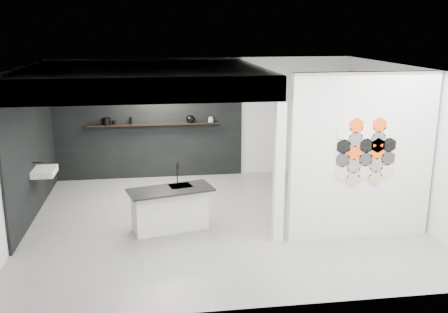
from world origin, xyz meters
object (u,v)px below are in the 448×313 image
kettle (190,119)px  utensil_cup (114,122)px  glass_vase (211,119)px  bottle_dark (131,121)px  stockpot (107,121)px  glass_bowl (211,120)px  partition_panel (362,157)px  kitchen_island (170,208)px  wall_basin (44,172)px

kettle → utensil_cup: kettle is taller
glass_vase → utensil_cup: (-2.22, 0.00, -0.01)m
bottle_dark → utensil_cup: bearing=180.0°
stockpot → glass_bowl: size_ratio=1.57×
partition_panel → utensil_cup: bearing=138.0°
kettle → bottle_dark: kettle is taller
glass_vase → utensil_cup: glass_vase is taller
partition_panel → glass_vase: partition_panel is taller
kettle → utensil_cup: 1.75m
glass_bowl → utensil_cup: 2.22m
partition_panel → kettle: size_ratio=13.70×
kettle → utensil_cup: (-1.75, 0.00, -0.04)m
kitchen_island → utensil_cup: utensil_cup is taller
wall_basin → utensil_cup: bearing=60.5°
kitchen_island → kettle: size_ratio=7.67×
partition_panel → glass_vase: 4.39m
wall_basin → stockpot: (1.00, 2.07, 0.55)m
stockpot → glass_bowl: bearing=0.0°
kitchen_island → utensil_cup: 3.47m
bottle_dark → kitchen_island: bearing=-76.4°
partition_panel → glass_vase: size_ratio=22.70×
kitchen_island → bottle_dark: size_ratio=9.78×
partition_panel → kitchen_island: partition_panel is taller
bottle_dark → stockpot: bearing=180.0°
bottle_dark → utensil_cup: bottle_dark is taller
bottle_dark → utensil_cup: (-0.38, 0.00, -0.03)m
bottle_dark → wall_basin: bearing=-126.8°
glass_bowl → bottle_dark: size_ratio=0.75×
wall_basin → utensil_cup: (1.17, 2.07, 0.52)m
kettle → partition_panel: bearing=-79.1°
wall_basin → bottle_dark: bottle_dark is taller
partition_panel → utensil_cup: (-4.30, 3.87, -0.03)m
utensil_cup → partition_panel: bearing=-42.0°
kitchen_island → kettle: 3.34m
wall_basin → utensil_cup: 2.43m
stockpot → bottle_dark: 0.54m
glass_bowl → bottle_dark: 1.85m
stockpot → kettle: kettle is taller
bottle_dark → glass_bowl: bearing=0.0°
kettle → glass_vase: bearing=-22.5°
partition_panel → bottle_dark: bearing=135.4°
kitchen_island → bottle_dark: 3.37m
kitchen_island → kettle: kettle is taller
wall_basin → stockpot: bearing=64.2°
glass_bowl → glass_vase: size_ratio=0.97×
kettle → glass_bowl: 0.48m
utensil_cup → glass_vase: bearing=0.0°
stockpot → utensil_cup: 0.17m
kettle → glass_bowl: (0.48, 0.00, -0.04)m
bottle_dark → kettle: bearing=0.0°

